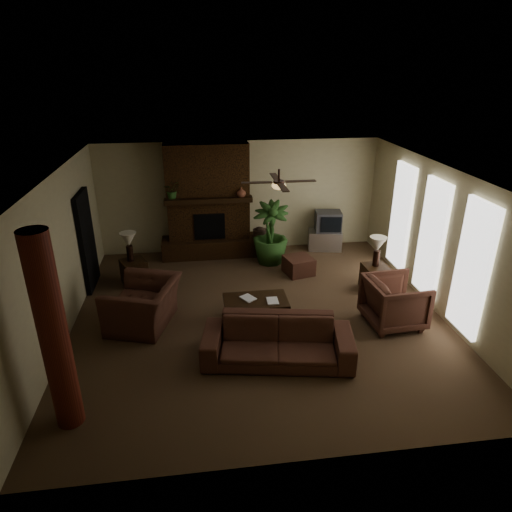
{
  "coord_description": "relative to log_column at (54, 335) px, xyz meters",
  "views": [
    {
      "loc": [
        -1.07,
        -7.49,
        4.56
      ],
      "look_at": [
        0.0,
        0.4,
        1.1
      ],
      "focal_mm": 31.56,
      "sensor_mm": 36.0,
      "label": 1
    }
  ],
  "objects": [
    {
      "name": "room_shell",
      "position": [
        2.95,
        2.4,
        0.0
      ],
      "size": [
        7.0,
        7.0,
        7.0
      ],
      "color": "brown",
      "rests_on": "ground"
    },
    {
      "name": "fireplace",
      "position": [
        2.15,
        5.62,
        -0.24
      ],
      "size": [
        2.4,
        0.7,
        2.8
      ],
      "color": "#432712",
      "rests_on": "ground"
    },
    {
      "name": "windows",
      "position": [
        6.4,
        2.6,
        -0.05
      ],
      "size": [
        0.08,
        3.65,
        2.35
      ],
      "color": "white",
      "rests_on": "ground"
    },
    {
      "name": "log_column",
      "position": [
        0.0,
        0.0,
        0.0
      ],
      "size": [
        0.36,
        0.36,
        2.8
      ],
      "primitive_type": "cylinder",
      "color": "maroon",
      "rests_on": "ground"
    },
    {
      "name": "doorway",
      "position": [
        -0.49,
        4.2,
        -0.35
      ],
      "size": [
        0.1,
        1.0,
        2.1
      ],
      "primitive_type": "cube",
      "color": "black",
      "rests_on": "ground"
    },
    {
      "name": "ceiling_fan",
      "position": [
        3.35,
        2.7,
        1.13
      ],
      "size": [
        1.35,
        1.35,
        0.37
      ],
      "color": "black",
      "rests_on": "ceiling"
    },
    {
      "name": "sofa",
      "position": [
        3.06,
        0.99,
        -0.92
      ],
      "size": [
        2.53,
        1.13,
        0.95
      ],
      "primitive_type": "imported",
      "rotation": [
        0.0,
        0.0,
        -0.18
      ],
      "color": "#4E2D21",
      "rests_on": "ground"
    },
    {
      "name": "armchair_left",
      "position": [
        0.79,
        2.39,
        -0.83
      ],
      "size": [
        1.2,
        1.5,
        1.14
      ],
      "primitive_type": "imported",
      "rotation": [
        0.0,
        0.0,
        -1.87
      ],
      "color": "#4E2D21",
      "rests_on": "ground"
    },
    {
      "name": "armchair_right",
      "position": [
        5.4,
        1.79,
        -0.89
      ],
      "size": [
        0.99,
        1.05,
        1.02
      ],
      "primitive_type": "imported",
      "rotation": [
        0.0,
        0.0,
        1.64
      ],
      "color": "#4E2D21",
      "rests_on": "ground"
    },
    {
      "name": "coffee_table",
      "position": [
        2.87,
        2.29,
        -1.03
      ],
      "size": [
        1.2,
        0.7,
        0.43
      ],
      "color": "black",
      "rests_on": "ground"
    },
    {
      "name": "ottoman",
      "position": [
        4.13,
        4.17,
        -1.2
      ],
      "size": [
        0.73,
        0.73,
        0.4
      ],
      "primitive_type": "cube",
      "rotation": [
        0.0,
        0.0,
        0.25
      ],
      "color": "#4E2D21",
      "rests_on": "ground"
    },
    {
      "name": "tv_stand",
      "position": [
        5.14,
        5.55,
        -1.15
      ],
      "size": [
        0.93,
        0.66,
        0.5
      ],
      "primitive_type": "cube",
      "rotation": [
        0.0,
        0.0,
        -0.2
      ],
      "color": "silver",
      "rests_on": "ground"
    },
    {
      "name": "tv",
      "position": [
        5.2,
        5.54,
        -0.64
      ],
      "size": [
        0.72,
        0.61,
        0.52
      ],
      "color": "#3C3B3E",
      "rests_on": "tv_stand"
    },
    {
      "name": "floor_vase",
      "position": [
        3.39,
        5.35,
        -0.97
      ],
      "size": [
        0.34,
        0.34,
        0.77
      ],
      "color": "#33241C",
      "rests_on": "ground"
    },
    {
      "name": "floor_plant",
      "position": [
        3.58,
        4.9,
        -0.97
      ],
      "size": [
        1.17,
        1.67,
        0.85
      ],
      "primitive_type": "imported",
      "rotation": [
        0.0,
        0.0,
        -0.22
      ],
      "color": "#2A5020",
      "rests_on": "ground"
    },
    {
      "name": "side_table_left",
      "position": [
        0.42,
        4.16,
        -1.12
      ],
      "size": [
        0.66,
        0.66,
        0.55
      ],
      "primitive_type": "cube",
      "rotation": [
        0.0,
        0.0,
        0.42
      ],
      "color": "black",
      "rests_on": "ground"
    },
    {
      "name": "lamp_left",
      "position": [
        0.37,
        4.17,
        -0.4
      ],
      "size": [
        0.45,
        0.45,
        0.65
      ],
      "color": "black",
      "rests_on": "side_table_left"
    },
    {
      "name": "side_table_right",
      "position": [
        5.58,
        3.19,
        -1.12
      ],
      "size": [
        0.51,
        0.51,
        0.55
      ],
      "primitive_type": "cube",
      "rotation": [
        0.0,
        0.0,
        0.03
      ],
      "color": "black",
      "rests_on": "ground"
    },
    {
      "name": "lamp_right",
      "position": [
        5.58,
        3.2,
        -0.4
      ],
      "size": [
        0.45,
        0.45,
        0.65
      ],
      "color": "black",
      "rests_on": "side_table_right"
    },
    {
      "name": "mantel_plant",
      "position": [
        1.31,
        5.43,
        0.32
      ],
      "size": [
        0.4,
        0.44,
        0.33
      ],
      "primitive_type": "imported",
      "rotation": [
        0.0,
        0.0,
        0.06
      ],
      "color": "#2A5020",
      "rests_on": "fireplace"
    },
    {
      "name": "mantel_vase",
      "position": [
        2.94,
        5.35,
        0.27
      ],
      "size": [
        0.25,
        0.26,
        0.22
      ],
      "primitive_type": "imported",
      "rotation": [
        0.0,
        0.0,
        0.14
      ],
      "color": "brown",
      "rests_on": "fireplace"
    },
    {
      "name": "book_a",
      "position": [
        2.64,
        2.27,
        -0.83
      ],
      "size": [
        0.2,
        0.14,
        0.29
      ],
      "primitive_type": "imported",
      "rotation": [
        0.0,
        0.0,
        0.56
      ],
      "color": "#999999",
      "rests_on": "coffee_table"
    },
    {
      "name": "book_b",
      "position": [
        3.07,
        2.18,
        -0.82
      ],
      "size": [
        0.21,
        0.03,
        0.29
      ],
      "primitive_type": "imported",
      "rotation": [
        0.0,
        0.0,
        -0.02
      ],
      "color": "#999999",
      "rests_on": "coffee_table"
    }
  ]
}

